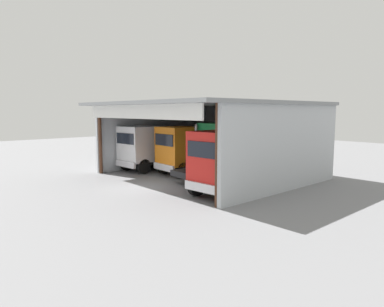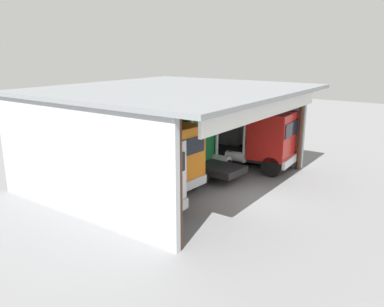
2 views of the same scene
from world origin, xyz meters
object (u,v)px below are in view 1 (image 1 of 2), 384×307
Objects in this scene: truck_orange_center_right_bay at (182,150)px; tool_cart at (249,164)px; truck_red_center_left_bay at (222,163)px; truck_green_left_bay at (220,151)px; oil_drum at (248,163)px; truck_white_center_bay at (143,147)px.

truck_orange_center_right_bay is 5.47m from tool_cart.
truck_orange_center_right_bay is at bearing -25.00° from truck_red_center_left_bay.
tool_cart is (-0.91, 4.17, -1.42)m from truck_green_left_bay.
oil_drum is at bearing -101.69° from truck_orange_center_right_bay.
truck_green_left_bay is at bearing -77.67° from tool_cart.
truck_red_center_left_bay is (9.37, -1.27, -0.00)m from truck_white_center_bay.
truck_red_center_left_bay is at bearing 162.08° from truck_orange_center_right_bay.
oil_drum is at bearing -62.70° from truck_red_center_left_bay.
truck_green_left_bay reaches higher than oil_drum.
truck_orange_center_right_bay is 6.64m from truck_red_center_left_bay.
truck_white_center_bay reaches higher than oil_drum.
truck_green_left_bay is (3.01, 0.71, 0.14)m from truck_orange_center_right_bay.
truck_white_center_bay is 4.79× the size of tool_cart.
oil_drum is (-1.55, 4.73, -1.49)m from truck_green_left_bay.
truck_green_left_bay reaches higher than tool_cart.
truck_white_center_bay is 0.99× the size of truck_green_left_bay.
truck_orange_center_right_bay reaches higher than oil_drum.
truck_red_center_left_bay reaches higher than oil_drum.
truck_red_center_left_bay reaches higher than truck_white_center_bay.
truck_green_left_bay is (6.19, 1.85, 0.13)m from truck_white_center_bay.
tool_cart is at bearing -135.12° from truck_white_center_bay.
oil_drum is (1.46, 5.44, -1.35)m from truck_orange_center_right_bay.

